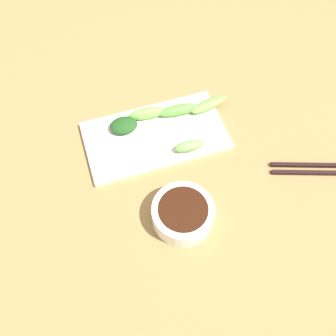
% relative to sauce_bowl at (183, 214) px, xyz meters
% --- Properties ---
extents(tabletop, '(2.10, 2.10, 0.02)m').
position_rel_sauce_bowl_xyz_m(tabletop, '(0.11, -0.03, -0.03)').
color(tabletop, '#997847').
rests_on(tabletop, ground).
extents(sauce_bowl, '(0.12, 0.12, 0.05)m').
position_rel_sauce_bowl_xyz_m(sauce_bowl, '(0.00, 0.00, 0.00)').
color(sauce_bowl, white).
rests_on(sauce_bowl, tabletop).
extents(serving_plate, '(0.16, 0.30, 0.01)m').
position_rel_sauce_bowl_xyz_m(serving_plate, '(0.20, -0.01, -0.02)').
color(serving_plate, silver).
rests_on(serving_plate, tabletop).
extents(broccoli_stalk_0, '(0.03, 0.10, 0.02)m').
position_rel_sauce_bowl_xyz_m(broccoli_stalk_0, '(0.24, -0.07, -0.00)').
color(broccoli_stalk_0, '#5EAF41').
rests_on(broccoli_stalk_0, serving_plate).
extents(broccoli_stalk_1, '(0.05, 0.10, 0.02)m').
position_rel_sauce_bowl_xyz_m(broccoli_stalk_1, '(0.23, -0.15, -0.00)').
color(broccoli_stalk_1, '#769F4D').
rests_on(broccoli_stalk_1, serving_plate).
extents(broccoli_leafy_2, '(0.05, 0.06, 0.02)m').
position_rel_sauce_bowl_xyz_m(broccoli_leafy_2, '(0.24, 0.05, -0.00)').
color(broccoli_leafy_2, '#204E1E').
rests_on(broccoli_leafy_2, serving_plate).
extents(broccoli_stalk_3, '(0.03, 0.08, 0.03)m').
position_rel_sauce_bowl_xyz_m(broccoli_stalk_3, '(0.25, -0.00, 0.00)').
color(broccoli_stalk_3, '#78B64F').
rests_on(broccoli_stalk_3, serving_plate).
extents(broccoli_stalk_4, '(0.03, 0.07, 0.02)m').
position_rel_sauce_bowl_xyz_m(broccoli_stalk_4, '(0.14, -0.06, -0.00)').
color(broccoli_stalk_4, '#76A25A').
rests_on(broccoli_stalk_4, serving_plate).
extents(chopsticks, '(0.10, 0.23, 0.01)m').
position_rel_sauce_bowl_xyz_m(chopsticks, '(0.01, -0.32, -0.02)').
color(chopsticks, black).
rests_on(chopsticks, tabletop).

